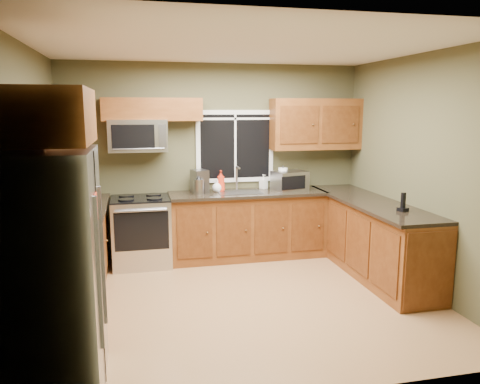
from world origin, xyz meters
name	(u,v)px	position (x,y,z in m)	size (l,w,h in m)	color
floor	(243,300)	(0.00, 0.00, 0.00)	(4.20, 4.20, 0.00)	#9A6D44
ceiling	(243,46)	(0.00, 0.00, 2.70)	(4.20, 4.20, 0.00)	white
back_wall	(214,161)	(0.00, 1.80, 1.35)	(4.20, 4.20, 0.00)	#49472D
front_wall	(302,218)	(0.00, -1.80, 1.35)	(4.20, 4.20, 0.00)	#49472D
left_wall	(28,186)	(-2.10, 0.00, 1.35)	(3.60, 3.60, 0.00)	#49472D
right_wall	(421,173)	(2.10, 0.00, 1.35)	(3.60, 3.60, 0.00)	#49472D
window	(235,146)	(0.30, 1.78, 1.55)	(1.12, 0.03, 1.02)	white
base_cabinets_left	(73,259)	(-1.80, 0.48, 0.45)	(0.60, 2.65, 0.90)	brown
countertop_left	(73,217)	(-1.78, 0.48, 0.92)	(0.65, 2.65, 0.04)	black
base_cabinets_back	(247,226)	(0.42, 1.50, 0.45)	(2.17, 0.60, 0.90)	brown
countertop_back	(248,193)	(0.42, 1.48, 0.92)	(2.17, 0.65, 0.04)	black
base_cabinets_peninsula	(370,238)	(1.80, 0.54, 0.45)	(0.60, 2.52, 0.90)	brown
countertop_peninsula	(370,202)	(1.78, 0.55, 0.92)	(0.65, 2.50, 0.04)	black
upper_cabinets_left	(51,130)	(-1.94, 0.48, 1.86)	(0.33, 2.65, 0.72)	brown
upper_cabinets_back_left	(152,109)	(-0.85, 1.64, 2.07)	(1.30, 0.33, 0.30)	brown
upper_cabinets_back_right	(316,124)	(1.45, 1.64, 1.86)	(1.30, 0.33, 0.72)	brown
upper_cabinet_over_fridge	(35,116)	(-1.74, -1.30, 2.03)	(0.72, 0.90, 0.38)	brown
refrigerator	(48,275)	(-1.74, -1.30, 0.90)	(0.74, 0.90, 1.80)	#B7B7BC
range	(142,231)	(-1.05, 1.47, 0.47)	(0.76, 0.69, 0.94)	#B7B7BC
microwave	(138,136)	(-1.05, 1.61, 1.73)	(0.76, 0.41, 0.42)	#B7B7BC
sink	(240,191)	(0.30, 1.49, 0.95)	(0.60, 0.42, 0.36)	slate
toaster_oven	(290,181)	(1.01, 1.45, 1.08)	(0.51, 0.45, 0.28)	#B7B7BC
coffee_maker	(200,182)	(-0.24, 1.56, 1.09)	(0.25, 0.29, 0.31)	slate
kettle	(199,186)	(-0.27, 1.44, 1.06)	(0.18, 0.18, 0.25)	#B7B7BC
paper_towel_roll	(283,178)	(0.96, 1.60, 1.09)	(0.14, 0.14, 0.34)	white
soap_bottle_a	(221,181)	(0.06, 1.61, 1.09)	(0.11, 0.11, 0.30)	red
soap_bottle_b	(264,182)	(0.70, 1.70, 1.04)	(0.09, 0.09, 0.20)	white
soap_bottle_c	(217,186)	(0.00, 1.59, 1.03)	(0.13, 0.13, 0.17)	white
cordless_phone	(403,206)	(1.83, -0.11, 1.00)	(0.12, 0.12, 0.21)	black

